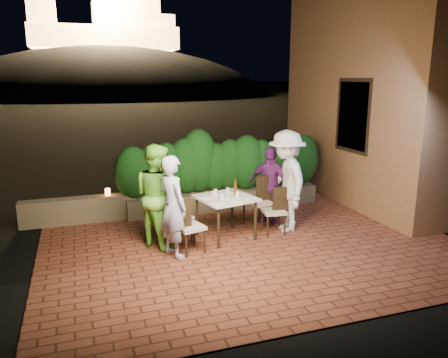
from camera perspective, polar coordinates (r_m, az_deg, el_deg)
name	(u,v)px	position (r m, az deg, el deg)	size (l,w,h in m)	color
ground	(256,248)	(7.49, 4.23, -8.99)	(400.00, 400.00, 0.00)	black
terrace_floor	(245,241)	(7.94, 2.81, -8.07)	(7.00, 6.00, 0.15)	brown
building_wall	(372,90)	(10.49, 18.77, 10.90)	(1.60, 5.00, 5.00)	#9C683D
window_pane	(354,116)	(9.66, 16.62, 7.92)	(0.08, 1.00, 1.40)	black
window_frame	(354,116)	(9.66, 16.57, 7.92)	(0.06, 1.15, 1.55)	black
planter	(224,199)	(9.52, -0.01, -2.64)	(4.20, 0.55, 0.40)	brown
hedge	(224,165)	(9.34, -0.01, 1.79)	(4.00, 0.70, 1.10)	#134112
parapet	(79,210)	(9.04, -18.38, -3.88)	(2.20, 0.30, 0.50)	brown
hill	(110,123)	(66.88, -14.63, 7.05)	(52.00, 40.00, 22.00)	black
fortress	(104,19)	(66.98, -15.39, 19.47)	(26.00, 8.00, 8.00)	#FFCC7A
dining_table	(226,217)	(7.76, 0.24, -5.02)	(0.91, 0.91, 0.75)	white
plate_nw	(217,202)	(7.35, -0.94, -2.97)	(0.25, 0.25, 0.01)	white
plate_sw	(206,196)	(7.66, -2.32, -2.29)	(0.21, 0.21, 0.01)	white
plate_ne	(245,197)	(7.60, 2.71, -2.42)	(0.24, 0.24, 0.01)	white
plate_se	(230,192)	(7.98, 0.76, -1.65)	(0.20, 0.20, 0.01)	white
plate_centre	(223,196)	(7.66, -0.08, -2.30)	(0.21, 0.21, 0.01)	white
plate_front	(240,200)	(7.42, 2.15, -2.82)	(0.20, 0.20, 0.01)	white
glass_nw	(222,197)	(7.46, -0.26, -2.31)	(0.07, 0.07, 0.12)	silver
glass_sw	(215,192)	(7.72, -1.13, -1.76)	(0.07, 0.07, 0.12)	silver
glass_ne	(237,194)	(7.62, 1.75, -1.98)	(0.07, 0.07, 0.11)	silver
glass_se	(228,190)	(7.87, 0.48, -1.51)	(0.06, 0.06, 0.11)	silver
beer_bottle	(235,187)	(7.73, 1.49, -1.04)	(0.06, 0.06, 0.30)	#472B0B
bowl	(215,193)	(7.84, -1.23, -1.82)	(0.15, 0.15, 0.04)	white
chair_left_front	(190,226)	(7.14, -4.46, -6.13)	(0.41, 0.41, 0.89)	black
chair_left_back	(178,216)	(7.60, -6.09, -4.89)	(0.42, 0.42, 0.90)	black
chair_right_front	(274,210)	(8.03, 6.51, -4.09)	(0.40, 0.40, 0.85)	black
chair_right_back	(257,201)	(8.36, 4.38, -2.92)	(0.45, 0.45, 0.97)	black
diner_blue	(173,206)	(6.91, -6.72, -3.58)	(0.60, 0.39, 1.64)	#A3B4D2
diner_green	(157,195)	(7.37, -8.74, -2.13)	(0.85, 0.66, 1.75)	#80E347
diner_white	(286,181)	(8.06, 8.12, -0.30)	(1.21, 0.70, 1.87)	silver
diner_purple	(269,185)	(8.52, 5.93, -0.78)	(0.88, 0.37, 1.51)	#6A2776
parapet_lamp	(108,192)	(8.97, -14.95, -1.65)	(0.10, 0.10, 0.14)	orange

